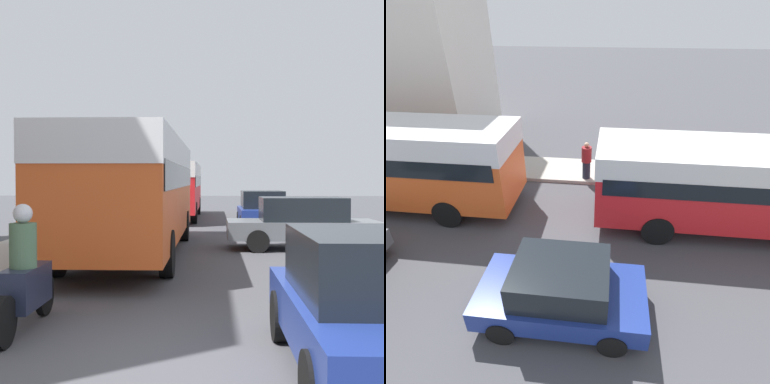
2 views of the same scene
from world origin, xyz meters
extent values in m
cube|color=silver|center=(-9.00, 6.82, 6.02)|extent=(5.60, 6.92, 12.05)
cylinder|color=black|center=(-3.00, 12.25, 0.50)|extent=(0.28, 1.00, 1.00)
cylinder|color=black|center=(-0.67, 12.25, 0.50)|extent=(0.28, 1.00, 1.00)
cube|color=red|center=(-1.78, 22.28, 1.67)|extent=(2.59, 10.29, 2.34)
cube|color=black|center=(-1.78, 22.28, 1.96)|extent=(2.64, 9.88, 0.51)
cylinder|color=black|center=(-2.97, 19.09, 0.50)|extent=(0.28, 1.00, 1.00)
cylinder|color=black|center=(-0.59, 19.09, 0.50)|extent=(0.28, 1.00, 1.00)
cube|color=navy|center=(2.31, 16.58, 0.59)|extent=(1.89, 3.87, 0.55)
cube|color=black|center=(2.31, 16.58, 1.22)|extent=(1.66, 2.13, 0.71)
cylinder|color=black|center=(1.45, 17.78, 0.32)|extent=(0.22, 0.64, 0.64)
cylinder|color=black|center=(3.18, 17.78, 0.32)|extent=(0.22, 0.64, 0.64)
cylinder|color=black|center=(1.45, 15.39, 0.32)|extent=(0.22, 0.64, 0.64)
cylinder|color=black|center=(3.18, 15.39, 0.32)|extent=(0.22, 0.64, 0.64)
cylinder|color=#232838|center=(-4.34, 16.55, 0.53)|extent=(0.33, 0.33, 0.76)
cylinder|color=maroon|center=(-4.34, 16.55, 1.23)|extent=(0.42, 0.42, 0.64)
sphere|color=tan|center=(-4.34, 16.55, 1.65)|extent=(0.21, 0.21, 0.21)
camera|label=1|loc=(0.29, -5.52, 2.06)|focal=50.00mm
camera|label=2|loc=(6.94, 17.50, 6.29)|focal=28.00mm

